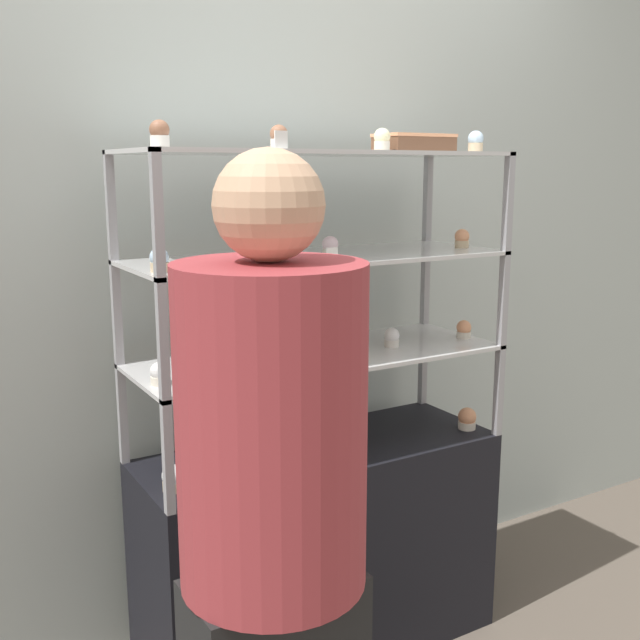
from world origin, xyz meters
name	(u,v)px	position (x,y,z in m)	size (l,w,h in m)	color
back_wall	(266,243)	(0.00, 0.35, 1.30)	(8.00, 0.05, 2.60)	#A8B2AD
display_base	(320,549)	(0.00, 0.00, 0.34)	(1.14, 0.42, 0.69)	black
display_riser_lower	(320,361)	(0.00, 0.00, 0.97)	(1.14, 0.42, 0.30)	#99999E
display_riser_middle	(320,263)	(0.00, 0.00, 1.27)	(1.14, 0.42, 0.30)	#99999E
display_riser_upper	(320,159)	(0.00, 0.00, 1.57)	(1.14, 0.42, 0.30)	#99999E
layer_cake_centerpiece	(323,337)	(0.00, -0.02, 1.05)	(0.18, 0.18, 0.12)	#DBBC84
sheet_cake_frosted	(414,143)	(0.34, 0.00, 1.62)	(0.23, 0.14, 0.06)	brown
cupcake_0	(173,478)	(-0.50, -0.07, 0.72)	(0.06, 0.06, 0.07)	#CCB28C
cupcake_1	(334,443)	(0.01, -0.06, 0.72)	(0.06, 0.06, 0.07)	beige
cupcake_2	(467,419)	(0.51, -0.10, 0.72)	(0.06, 0.06, 0.07)	beige
price_tag_0	(327,467)	(-0.09, -0.19, 0.71)	(0.04, 0.00, 0.04)	white
cupcake_3	(159,374)	(-0.53, -0.07, 1.02)	(0.05, 0.05, 0.06)	beige
cupcake_4	(252,358)	(-0.25, -0.04, 1.02)	(0.05, 0.05, 0.06)	beige
cupcake_5	(392,338)	(0.25, -0.03, 1.02)	(0.05, 0.05, 0.06)	white
cupcake_6	(464,330)	(0.52, -0.06, 1.02)	(0.05, 0.05, 0.06)	beige
price_tag_1	(257,375)	(-0.30, -0.19, 1.01)	(0.04, 0.00, 0.04)	white
cupcake_7	(159,260)	(-0.53, -0.11, 1.32)	(0.05, 0.05, 0.06)	#CCB28C
cupcake_8	(330,247)	(0.01, -0.05, 1.32)	(0.05, 0.05, 0.06)	beige
cupcake_9	(462,239)	(0.50, -0.05, 1.32)	(0.05, 0.05, 0.06)	#CCB28C
price_tag_2	(332,256)	(-0.07, -0.19, 1.32)	(0.04, 0.00, 0.04)	white
cupcake_10	(160,134)	(-0.51, -0.10, 1.63)	(0.05, 0.05, 0.07)	white
cupcake_11	(279,137)	(-0.16, -0.06, 1.63)	(0.05, 0.05, 0.07)	beige
cupcake_12	(382,140)	(0.18, -0.06, 1.63)	(0.05, 0.05, 0.07)	beige
cupcake_13	(476,142)	(0.53, -0.07, 1.63)	(0.05, 0.05, 0.07)	#CCB28C
price_tag_3	(281,140)	(-0.23, -0.19, 1.62)	(0.04, 0.00, 0.04)	white
customer_figure	(273,528)	(-0.51, -0.68, 0.85)	(0.37, 0.37, 1.59)	black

